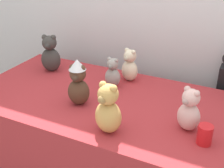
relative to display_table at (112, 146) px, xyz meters
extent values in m
cube|color=maroon|center=(0.00, 0.00, 0.00)|extent=(1.95, 0.95, 0.76)
ellipsoid|color=beige|center=(-0.02, 0.33, 0.46)|extent=(0.15, 0.14, 0.16)
sphere|color=beige|center=(-0.02, 0.33, 0.58)|extent=(0.09, 0.09, 0.09)
sphere|color=beige|center=(-0.04, 0.34, 0.61)|extent=(0.04, 0.04, 0.04)
sphere|color=beige|center=(0.01, 0.33, 0.61)|extent=(0.04, 0.04, 0.04)
sphere|color=#ABA08A|center=(-0.03, 0.30, 0.57)|extent=(0.04, 0.04, 0.04)
ellipsoid|color=gray|center=(-0.09, 0.19, 0.45)|extent=(0.12, 0.10, 0.14)
sphere|color=gray|center=(-0.09, 0.19, 0.55)|extent=(0.08, 0.08, 0.08)
sphere|color=gray|center=(-0.11, 0.19, 0.59)|extent=(0.03, 0.03, 0.03)
sphere|color=gray|center=(-0.06, 0.19, 0.59)|extent=(0.03, 0.03, 0.03)
sphere|color=slate|center=(-0.09, 0.15, 0.55)|extent=(0.03, 0.03, 0.03)
ellipsoid|color=#4C3323|center=(-0.17, -0.14, 0.47)|extent=(0.16, 0.15, 0.17)
sphere|color=#4C3323|center=(-0.17, -0.14, 0.60)|extent=(0.10, 0.10, 0.10)
sphere|color=#4C3323|center=(-0.20, -0.14, 0.64)|extent=(0.04, 0.04, 0.04)
sphere|color=#4C3323|center=(-0.14, -0.13, 0.64)|extent=(0.04, 0.04, 0.04)
sphere|color=#412E23|center=(-0.16, -0.18, 0.59)|extent=(0.04, 0.04, 0.04)
cone|color=silver|center=(-0.17, -0.14, 0.66)|extent=(0.11, 0.11, 0.07)
ellipsoid|color=beige|center=(0.53, -0.11, 0.46)|extent=(0.17, 0.16, 0.16)
sphere|color=beige|center=(0.53, -0.11, 0.59)|extent=(0.10, 0.10, 0.10)
sphere|color=beige|center=(0.50, -0.09, 0.62)|extent=(0.04, 0.04, 0.04)
sphere|color=beige|center=(0.56, -0.12, 0.62)|extent=(0.04, 0.04, 0.04)
sphere|color=#A88783|center=(0.51, -0.15, 0.58)|extent=(0.04, 0.04, 0.04)
ellipsoid|color=#383533|center=(-0.65, 0.22, 0.48)|extent=(0.19, 0.17, 0.19)
sphere|color=#383533|center=(-0.65, 0.22, 0.62)|extent=(0.11, 0.11, 0.11)
sphere|color=#383533|center=(-0.68, 0.21, 0.66)|extent=(0.04, 0.04, 0.04)
sphere|color=#383533|center=(-0.62, 0.23, 0.66)|extent=(0.04, 0.04, 0.04)
sphere|color=#32302E|center=(-0.64, 0.17, 0.61)|extent=(0.05, 0.05, 0.05)
ellipsoid|color=tan|center=(0.14, -0.32, 0.48)|extent=(0.18, 0.16, 0.19)
sphere|color=tan|center=(0.14, -0.32, 0.62)|extent=(0.11, 0.11, 0.11)
sphere|color=tan|center=(0.10, -0.32, 0.66)|extent=(0.04, 0.04, 0.04)
sphere|color=tan|center=(0.17, -0.33, 0.66)|extent=(0.04, 0.04, 0.04)
sphere|color=olive|center=(0.13, -0.37, 0.61)|extent=(0.05, 0.05, 0.05)
cylinder|color=red|center=(0.64, -0.20, 0.44)|extent=(0.08, 0.08, 0.11)
camera|label=1|loc=(0.77, -1.57, 1.38)|focal=48.25mm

